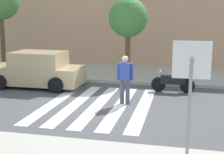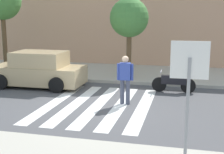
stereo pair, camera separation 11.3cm
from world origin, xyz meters
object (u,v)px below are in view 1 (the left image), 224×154
(pedestrian_crossing, at_px, (125,77))
(motorcycle, at_px, (173,82))
(stop_sign, at_px, (191,75))
(parked_car_tan, at_px, (37,70))
(street_tree_center, at_px, (128,18))
(street_tree_west, at_px, (0,2))

(pedestrian_crossing, distance_m, motorcycle, 2.71)
(stop_sign, height_order, pedestrian_crossing, stop_sign)
(parked_car_tan, relative_size, motorcycle, 2.33)
(stop_sign, distance_m, pedestrian_crossing, 4.78)
(parked_car_tan, bearing_deg, street_tree_center, 33.94)
(parked_car_tan, distance_m, street_tree_center, 4.87)
(parked_car_tan, bearing_deg, stop_sign, -43.28)
(parked_car_tan, bearing_deg, street_tree_west, 140.77)
(motorcycle, distance_m, street_tree_west, 9.95)
(parked_car_tan, bearing_deg, motorcycle, 2.94)
(stop_sign, distance_m, parked_car_tan, 8.83)
(street_tree_west, relative_size, street_tree_center, 1.25)
(stop_sign, bearing_deg, motorcycle, 94.72)
(pedestrian_crossing, relative_size, street_tree_west, 0.37)
(street_tree_center, bearing_deg, parked_car_tan, -146.06)
(stop_sign, xyz_separation_m, parked_car_tan, (-6.37, 5.99, -1.22))
(parked_car_tan, xyz_separation_m, street_tree_west, (-3.22, 2.63, 3.06))
(pedestrian_crossing, distance_m, parked_car_tan, 4.63)
(motorcycle, bearing_deg, stop_sign, -85.28)
(stop_sign, xyz_separation_m, street_tree_west, (-9.59, 8.62, 1.84))
(street_tree_center, bearing_deg, street_tree_west, 178.27)
(stop_sign, xyz_separation_m, pedestrian_crossing, (-2.12, 4.18, -0.97))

